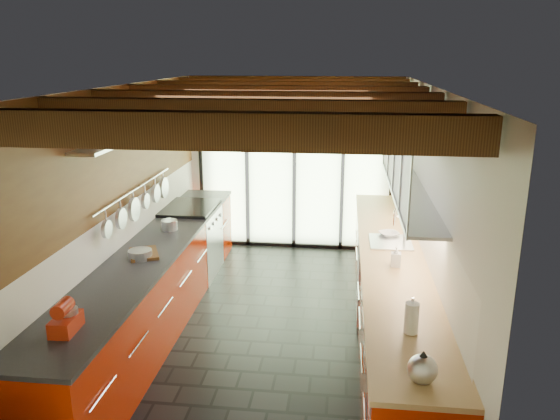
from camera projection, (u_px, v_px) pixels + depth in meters
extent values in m
plane|color=black|center=(271.00, 329.00, 5.98)|extent=(5.50, 5.50, 0.00)
plane|color=silver|center=(295.00, 164.00, 8.25)|extent=(3.20, 0.00, 3.20)
plane|color=silver|center=(202.00, 357.00, 3.00)|extent=(3.20, 0.00, 3.20)
plane|color=silver|center=(122.00, 211.00, 5.81)|extent=(0.00, 5.50, 5.50)
plane|color=silver|center=(429.00, 221.00, 5.44)|extent=(0.00, 5.50, 5.50)
plane|color=#472814|center=(269.00, 87.00, 5.27)|extent=(5.50, 5.50, 0.00)
cube|color=#593316|center=(216.00, 131.00, 3.15)|extent=(3.14, 0.14, 0.22)
cube|color=#593316|center=(244.00, 114.00, 4.01)|extent=(3.14, 0.14, 0.22)
cube|color=#593316|center=(263.00, 104.00, 4.87)|extent=(3.14, 0.14, 0.22)
cube|color=#593316|center=(275.00, 96.00, 5.73)|extent=(3.14, 0.14, 0.22)
cube|color=#593316|center=(285.00, 91.00, 6.59)|extent=(3.14, 0.14, 0.22)
cube|color=#593316|center=(292.00, 86.00, 7.45)|extent=(3.14, 0.14, 0.22)
cube|color=brown|center=(295.00, 94.00, 7.92)|extent=(3.14, 0.06, 0.50)
plane|color=brown|center=(127.00, 145.00, 5.81)|extent=(0.00, 4.90, 4.90)
plane|color=#C6EAAD|center=(295.00, 179.00, 8.30)|extent=(2.90, 0.00, 2.90)
cube|color=black|center=(201.00, 177.00, 8.45)|extent=(0.05, 0.04, 2.15)
cube|color=black|center=(391.00, 182.00, 8.12)|extent=(0.05, 0.04, 2.15)
cube|color=black|center=(294.00, 180.00, 8.26)|extent=(0.06, 0.05, 2.15)
cube|color=black|center=(295.00, 108.00, 7.96)|extent=(2.90, 0.05, 0.06)
cylinder|color=#B4160E|center=(295.00, 94.00, 7.89)|extent=(0.34, 0.04, 0.34)
cylinder|color=beige|center=(295.00, 94.00, 7.87)|extent=(0.28, 0.02, 0.28)
cube|color=#A01B01|center=(156.00, 287.00, 6.01)|extent=(0.65, 5.00, 0.88)
cube|color=black|center=(153.00, 247.00, 5.88)|extent=(0.68, 5.00, 0.04)
cube|color=silver|center=(192.00, 243.00, 7.39)|extent=(0.66, 0.90, 0.90)
cube|color=black|center=(190.00, 208.00, 7.26)|extent=(0.65, 0.90, 0.06)
cube|color=#A01B01|center=(391.00, 298.00, 5.72)|extent=(0.65, 5.00, 0.88)
cube|color=tan|center=(393.00, 257.00, 5.59)|extent=(0.68, 5.00, 0.04)
cube|color=white|center=(358.00, 282.00, 6.14)|extent=(0.02, 0.60, 0.84)
cube|color=silver|center=(391.00, 242.00, 5.97)|extent=(0.45, 0.52, 0.02)
cylinder|color=silver|center=(405.00, 227.00, 5.90)|extent=(0.02, 0.02, 0.34)
torus|color=silver|center=(400.00, 212.00, 5.86)|extent=(0.14, 0.02, 0.14)
plane|color=silver|center=(395.00, 161.00, 5.62)|extent=(0.00, 3.00, 3.00)
cube|color=#9EA0A5|center=(409.00, 193.00, 5.69)|extent=(0.34, 3.00, 0.03)
cube|color=#9EA0A5|center=(414.00, 128.00, 5.51)|extent=(0.34, 3.00, 0.03)
cylinder|color=silver|center=(136.00, 189.00, 6.04)|extent=(0.02, 2.20, 0.02)
cube|color=silver|center=(137.00, 133.00, 5.76)|extent=(0.28, 2.60, 0.03)
cylinder|color=silver|center=(107.00, 229.00, 5.23)|extent=(0.04, 0.18, 0.18)
cylinder|color=silver|center=(121.00, 219.00, 5.56)|extent=(0.04, 0.22, 0.22)
cylinder|color=silver|center=(134.00, 209.00, 5.90)|extent=(0.04, 0.26, 0.26)
cylinder|color=silver|center=(146.00, 201.00, 6.23)|extent=(0.04, 0.18, 0.18)
cylinder|color=silver|center=(156.00, 194.00, 6.56)|extent=(0.04, 0.22, 0.22)
cylinder|color=silver|center=(164.00, 188.00, 6.85)|extent=(0.04, 0.26, 0.26)
cube|color=#AF240E|center=(66.00, 324.00, 4.04)|extent=(0.17, 0.29, 0.12)
cylinder|color=#AF240E|center=(63.00, 308.00, 3.98)|extent=(0.12, 0.19, 0.11)
cylinder|color=silver|center=(69.00, 316.00, 4.08)|extent=(0.15, 0.15, 0.12)
cylinder|color=silver|center=(169.00, 225.00, 6.39)|extent=(0.19, 0.19, 0.12)
cylinder|color=silver|center=(140.00, 254.00, 5.49)|extent=(0.30, 0.30, 0.09)
cube|color=brown|center=(144.00, 254.00, 5.59)|extent=(0.41, 0.46, 0.03)
sphere|color=silver|center=(422.00, 368.00, 3.41)|extent=(0.25, 0.25, 0.19)
cone|color=black|center=(424.00, 353.00, 3.38)|extent=(0.09, 0.09, 0.05)
cylinder|color=silver|center=(420.00, 358.00, 3.51)|extent=(0.05, 0.07, 0.04)
cylinder|color=white|center=(411.00, 318.00, 4.00)|extent=(0.12, 0.12, 0.24)
cylinder|color=silver|center=(413.00, 301.00, 3.96)|extent=(0.02, 0.02, 0.04)
imported|color=silver|center=(396.00, 256.00, 5.27)|extent=(0.10, 0.10, 0.21)
imported|color=silver|center=(389.00, 234.00, 6.16)|extent=(0.29, 0.29, 0.05)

